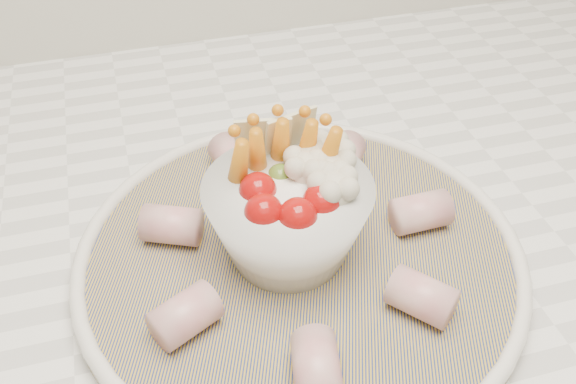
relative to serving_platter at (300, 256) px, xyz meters
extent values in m
cube|color=white|center=(-0.12, 0.10, -0.03)|extent=(2.04, 0.62, 0.04)
cylinder|color=navy|center=(0.00, 0.00, 0.00)|extent=(0.45, 0.45, 0.01)
torus|color=silver|center=(0.00, 0.00, 0.00)|extent=(0.35, 0.35, 0.01)
sphere|color=#9F0B0A|center=(-0.03, -0.02, 0.07)|extent=(0.03, 0.03, 0.03)
sphere|color=#9F0B0A|center=(-0.01, -0.03, 0.07)|extent=(0.03, 0.03, 0.03)
sphere|color=#9F0B0A|center=(0.01, -0.02, 0.07)|extent=(0.03, 0.03, 0.03)
sphere|color=#9F0B0A|center=(-0.03, 0.01, 0.07)|extent=(0.03, 0.03, 0.03)
sphere|color=#4F7025|center=(-0.01, 0.02, 0.07)|extent=(0.02, 0.02, 0.02)
cone|color=#C56F12|center=(-0.02, 0.03, 0.08)|extent=(0.03, 0.04, 0.06)
cone|color=#C56F12|center=(0.00, 0.04, 0.08)|extent=(0.02, 0.03, 0.06)
cone|color=#C56F12|center=(0.01, 0.03, 0.08)|extent=(0.02, 0.04, 0.06)
cone|color=#C56F12|center=(-0.04, 0.02, 0.08)|extent=(0.03, 0.04, 0.06)
cone|color=#C56F12|center=(0.03, 0.02, 0.08)|extent=(0.03, 0.04, 0.06)
sphere|color=beige|center=(0.03, 0.01, 0.07)|extent=(0.03, 0.03, 0.03)
sphere|color=beige|center=(0.02, -0.01, 0.07)|extent=(0.03, 0.03, 0.03)
sphere|color=beige|center=(0.03, 0.03, 0.07)|extent=(0.03, 0.03, 0.03)
sphere|color=beige|center=(0.01, 0.02, 0.07)|extent=(0.03, 0.03, 0.03)
cube|color=beige|center=(-0.02, 0.05, 0.08)|extent=(0.04, 0.02, 0.05)
cube|color=beige|center=(0.01, 0.05, 0.08)|extent=(0.04, 0.02, 0.05)
cylinder|color=#BB555F|center=(0.10, 0.00, 0.02)|extent=(0.05, 0.03, 0.03)
cylinder|color=#BB555F|center=(0.07, 0.09, 0.02)|extent=(0.05, 0.05, 0.03)
cylinder|color=#BB555F|center=(-0.03, 0.11, 0.02)|extent=(0.04, 0.05, 0.03)
cylinder|color=#BB555F|center=(-0.09, 0.04, 0.02)|extent=(0.05, 0.05, 0.03)
cylinder|color=#BB555F|center=(-0.10, -0.05, 0.02)|extent=(0.05, 0.05, 0.03)
cylinder|color=#BB555F|center=(-0.02, -0.11, 0.02)|extent=(0.04, 0.05, 0.03)
cylinder|color=#BB555F|center=(0.07, -0.08, 0.02)|extent=(0.05, 0.05, 0.03)
camera|label=1|loc=(-0.10, -0.34, 0.37)|focal=40.00mm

